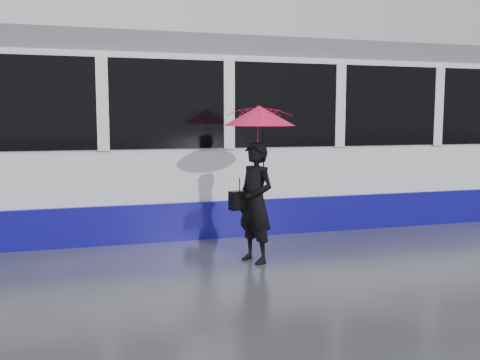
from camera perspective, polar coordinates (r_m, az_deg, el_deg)
name	(u,v)px	position (r m, az deg, el deg)	size (l,w,h in m)	color
ground	(273,254)	(7.92, 3.58, -7.89)	(90.00, 90.00, 0.00)	#2D2D32
rails	(228,222)	(10.24, -1.26, -4.50)	(34.00, 1.51, 0.02)	#3F3D38
tram	(130,138)	(9.73, -11.70, 4.45)	(26.00, 2.56, 3.35)	white
woman	(255,202)	(7.33, 1.65, -2.41)	(0.61, 0.40, 1.66)	black
umbrella	(259,130)	(7.26, 2.05, 5.36)	(1.30, 1.30, 1.12)	#F81466
handbag	(240,200)	(7.28, -0.05, -2.15)	(0.32, 0.24, 0.44)	black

